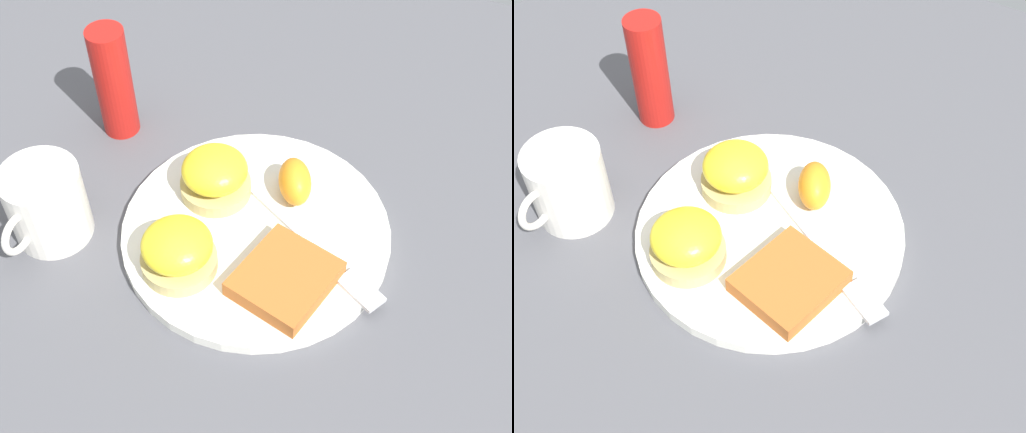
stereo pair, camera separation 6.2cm
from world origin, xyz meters
The scene contains 9 objects.
ground_plane centered at (0.00, 0.00, 0.00)m, with size 1.10×1.10×0.00m, color #4C4C51.
plate centered at (0.00, 0.00, 0.01)m, with size 0.29×0.29×0.01m, color silver.
sandwich_benedict_left centered at (-0.03, -0.06, 0.04)m, with size 0.08×0.08×0.06m.
sandwich_benedict_right centered at (0.08, -0.05, 0.04)m, with size 0.08×0.08×0.06m.
hashbrown_patty centered at (0.05, 0.06, 0.02)m, with size 0.10×0.09×0.02m, color #AD5924.
orange_wedge centered at (-0.06, 0.02, 0.04)m, with size 0.06×0.04×0.04m, color orange.
fork centered at (0.00, 0.06, 0.02)m, with size 0.12×0.22×0.00m.
cup centered at (0.09, -0.20, 0.05)m, with size 0.11×0.08×0.09m.
condiment_bottle centered at (-0.09, -0.22, 0.07)m, with size 0.04×0.04×0.14m, color #B21914.
Camera 1 is at (0.43, 0.20, 0.62)m, focal length 50.00 mm.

